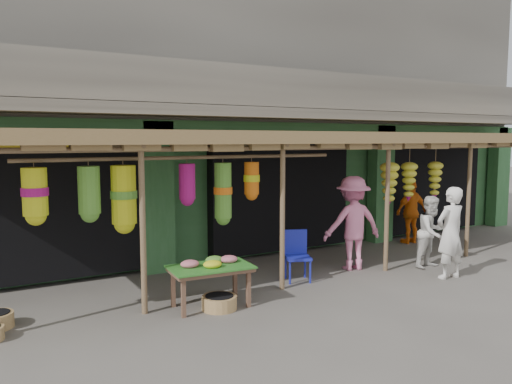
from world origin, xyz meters
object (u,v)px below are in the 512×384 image
blue_chair (297,252)px  person_vendor (411,211)px  flower_table (211,268)px  person_shopper (353,223)px  person_right (432,232)px  person_front (450,233)px

blue_chair → person_vendor: size_ratio=0.58×
flower_table → person_shopper: (3.48, 0.66, 0.33)m
person_right → person_vendor: 2.48m
flower_table → person_shopper: size_ratio=0.70×
person_right → person_vendor: bearing=44.9°
blue_chair → person_vendor: person_vendor is taller
blue_chair → person_shopper: (1.43, 0.08, 0.43)m
person_front → person_shopper: bearing=-49.1°
blue_chair → person_front: 2.95m
person_front → person_right: size_ratio=1.18×
person_vendor → person_shopper: 3.26m
person_vendor → person_right: bearing=54.1°
flower_table → blue_chair: blue_chair is taller
flower_table → person_vendor: 6.78m
person_right → blue_chair: bearing=160.4°
blue_chair → person_vendor: (4.46, 1.31, 0.29)m
person_shopper → person_front: bearing=141.6°
person_vendor → person_shopper: (-3.02, -1.23, 0.14)m
blue_chair → person_vendor: bearing=37.7°
blue_chair → person_right: person_right is taller
person_front → person_right: bearing=-112.9°
person_right → person_vendor: size_ratio=0.91×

